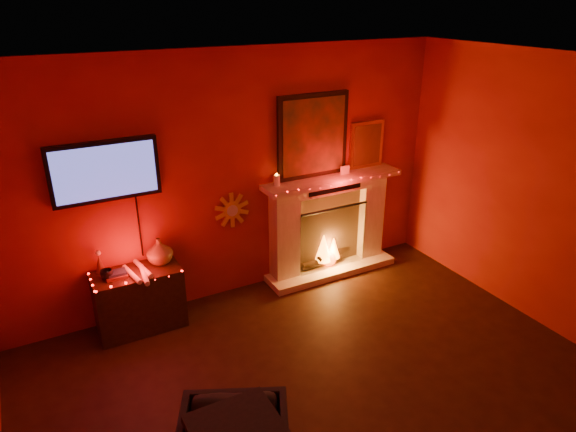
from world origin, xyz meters
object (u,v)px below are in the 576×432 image
at_px(fireplace, 328,216).
at_px(tv, 105,172).
at_px(sunburst_clock, 232,210).
at_px(console_table, 140,295).

distance_m(fireplace, tv, 2.61).
height_order(sunburst_clock, console_table, sunburst_clock).
relative_size(sunburst_clock, console_table, 0.43).
height_order(fireplace, console_table, fireplace).
distance_m(fireplace, sunburst_clock, 1.23).
relative_size(fireplace, console_table, 2.37).
distance_m(tv, console_table, 1.30).
bearing_deg(fireplace, console_table, -176.90).
relative_size(fireplace, tv, 1.76).
height_order(tv, sunburst_clock, tv).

